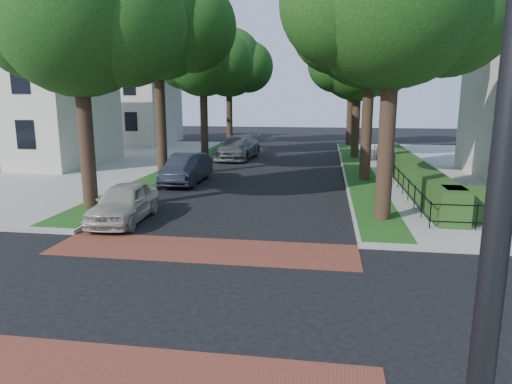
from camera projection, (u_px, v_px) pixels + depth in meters
ground at (165, 296)px, 10.19m from camera, size 120.00×120.00×0.00m
crosswalk_far at (203, 250)px, 13.29m from camera, size 9.00×2.20×0.01m
crosswalk_near at (94, 383)px, 7.09m from camera, size 9.00×2.20×0.01m
grass_strip_ne at (357, 168)px, 27.84m from camera, size 1.60×29.80×0.02m
grass_strip_nw at (187, 164)px, 29.44m from camera, size 1.60×29.80×0.02m
tree_right_mid at (374, 22)px, 22.49m from camera, size 8.25×7.09×11.22m
tree_right_far at (360, 60)px, 31.40m from camera, size 7.25×6.23×9.74m
tree_right_back at (353, 64)px, 40.04m from camera, size 7.50×6.45×10.20m
tree_left_near at (83, 16)px, 16.51m from camera, size 7.50×6.45×10.20m
tree_left_mid at (160, 20)px, 24.04m from camera, size 8.00×6.88×11.48m
tree_left_far at (205, 59)px, 32.98m from camera, size 7.00×6.02×9.86m
tree_left_back at (230, 63)px, 41.65m from camera, size 7.75×6.66×10.44m
hedge_main_road at (408, 169)px, 23.41m from camera, size 1.00×18.00×1.20m
fence_main_road at (392, 172)px, 23.56m from camera, size 0.06×18.00×0.90m
house_left_near at (26, 86)px, 28.88m from camera, size 10.00×9.00×10.14m
house_left_far at (122, 90)px, 42.43m from camera, size 10.00×9.00×10.14m
traffic_signal at (484, 59)px, 4.24m from camera, size 2.17×2.00×8.00m
parked_car_front at (124, 203)px, 16.25m from camera, size 1.86×4.11×1.37m
parked_car_middle at (187, 169)px, 23.49m from camera, size 1.62×4.60×1.51m
parked_car_rear at (238, 147)px, 32.88m from camera, size 2.77×5.92×1.67m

